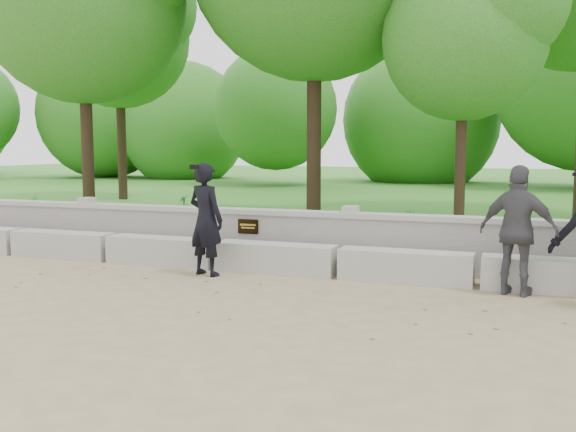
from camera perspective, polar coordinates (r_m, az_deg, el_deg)
name	(u,v)px	position (r m, az deg, el deg)	size (l,w,h in m)	color
ground	(153,294)	(8.71, -11.92, -6.78)	(80.00, 80.00, 0.00)	tan
lawn	(378,201)	(21.74, 7.98, 1.35)	(40.00, 22.00, 0.25)	#246F1A
concrete_bench	(217,254)	(10.29, -6.34, -3.41)	(11.90, 0.45, 0.45)	#B5B3AB
parapet_wall	(235,234)	(10.88, -4.71, -1.60)	(12.50, 0.35, 0.90)	#ABA9A1
man_main	(206,219)	(9.68, -7.31, -0.29)	(0.71, 0.65, 1.70)	black
visitor_right	(518,231)	(8.82, 19.79, -1.24)	(1.07, 0.65, 1.70)	#434348
tree_far_left	(119,27)	(21.63, -14.83, 15.97)	(4.45, 4.45, 7.67)	#382619
tree_near_right	(464,27)	(13.18, 15.40, 15.92)	(3.13, 3.13, 5.54)	#382619
shrub_a	(34,212)	(14.14, -21.66, 0.30)	(0.36, 0.24, 0.69)	#2A7B30
shrub_b	(406,229)	(10.72, 10.43, -1.16)	(0.37, 0.29, 0.66)	#2A7B30
shrub_d	(184,207)	(15.04, -9.24, 0.78)	(0.32, 0.29, 0.58)	#2A7B30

